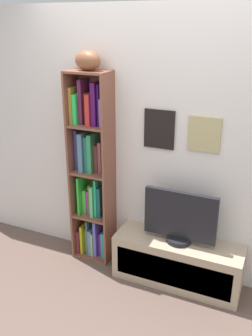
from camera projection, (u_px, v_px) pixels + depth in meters
back_wall at (162, 148)px, 3.25m from camera, size 4.80×0.08×2.36m
bookshelf at (92, 172)px, 3.49m from camera, size 0.38×0.25×1.83m
football at (88, 60)px, 3.08m from camera, size 0.30×0.24×0.16m
tv_stand at (177, 262)px, 3.32m from camera, size 1.13×0.36×0.42m
television at (180, 218)px, 3.16m from camera, size 0.63×0.22×0.47m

